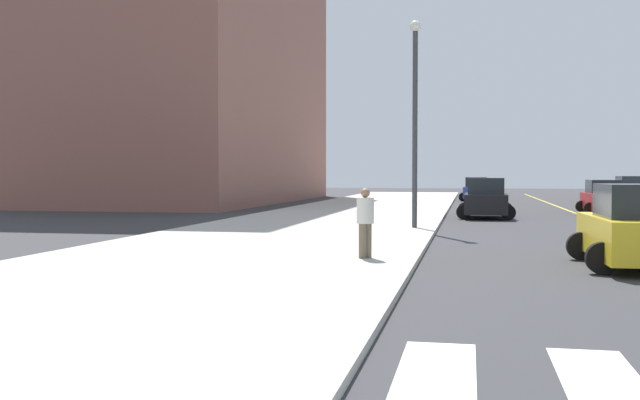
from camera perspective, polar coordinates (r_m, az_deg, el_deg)
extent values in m
cube|color=#B2ADA3|center=(24.78, -3.12, -3.04)|extent=(10.00, 120.00, 0.15)
cube|color=silver|center=(8.21, 8.85, -14.07)|extent=(0.90, 4.00, 0.01)
cube|color=silver|center=(8.32, 21.71, -13.96)|extent=(0.90, 4.00, 0.01)
cube|color=yellow|center=(44.33, 19.25, -0.98)|extent=(0.16, 80.00, 0.01)
cube|color=#885548|center=(61.11, -10.07, 12.19)|extent=(16.00, 32.00, 26.09)
cube|color=red|center=(44.40, 21.22, -0.10)|extent=(2.03, 4.33, 0.92)
cube|color=#1E2328|center=(44.63, 21.17, 0.97)|extent=(1.68, 2.18, 0.78)
cylinder|color=black|center=(42.93, 20.25, -0.63)|extent=(0.70, 0.24, 0.69)
cylinder|color=black|center=(43.31, 22.83, -0.64)|extent=(0.70, 0.24, 0.69)
cylinder|color=black|center=(45.55, 19.68, -0.48)|extent=(0.70, 0.24, 0.69)
cylinder|color=black|center=(45.91, 22.12, -0.49)|extent=(0.70, 0.24, 0.69)
cube|color=#2D479E|center=(62.13, 12.07, 0.60)|extent=(2.18, 4.49, 0.95)
cube|color=#1E2328|center=(61.86, 12.06, 1.38)|extent=(1.77, 2.28, 0.80)
cylinder|color=black|center=(63.48, 13.03, 0.29)|extent=(0.72, 0.26, 0.71)
cylinder|color=black|center=(63.55, 11.19, 0.31)|extent=(0.72, 0.26, 0.71)
cylinder|color=black|center=(60.75, 12.98, 0.21)|extent=(0.72, 0.26, 0.71)
cylinder|color=black|center=(60.82, 11.06, 0.23)|extent=(0.72, 0.26, 0.71)
cube|color=gold|center=(19.32, 23.38, -2.66)|extent=(2.16, 4.59, 0.97)
cube|color=#1E2328|center=(19.00, 23.60, -0.10)|extent=(1.78, 2.31, 0.82)
cylinder|color=black|center=(20.52, 19.61, -3.40)|extent=(0.74, 0.25, 0.74)
cylinder|color=black|center=(17.76, 21.09, -4.25)|extent=(0.74, 0.25, 0.74)
cube|color=black|center=(38.35, 12.75, -0.26)|extent=(2.14, 4.63, 0.99)
cube|color=#1E2328|center=(38.05, 12.77, 1.06)|extent=(1.78, 2.32, 0.83)
cylinder|color=black|center=(39.81, 14.26, -0.73)|extent=(0.75, 0.25, 0.75)
cylinder|color=black|center=(39.80, 11.20, -0.71)|extent=(0.75, 0.25, 0.75)
cylinder|color=black|center=(36.96, 14.42, -0.95)|extent=(0.75, 0.25, 0.75)
cylinder|color=black|center=(36.95, 11.12, -0.92)|extent=(0.75, 0.25, 0.75)
cube|color=#B7B7BC|center=(55.47, 23.14, 0.35)|extent=(2.17, 4.70, 1.00)
cube|color=#1E2328|center=(55.73, 23.09, 1.28)|extent=(1.81, 2.36, 0.85)
cylinder|color=black|center=(53.84, 22.34, -0.10)|extent=(0.76, 0.25, 0.76)
cylinder|color=black|center=(56.69, 21.76, 0.01)|extent=(0.76, 0.25, 0.76)
cylinder|color=brown|center=(18.47, 3.34, -3.20)|extent=(0.20, 0.20, 0.87)
cylinder|color=brown|center=(18.60, 3.73, -3.16)|extent=(0.20, 0.20, 0.87)
cylinder|color=beige|center=(18.48, 3.54, -0.82)|extent=(0.44, 0.44, 0.66)
sphere|color=#936B4C|center=(18.46, 3.54, 0.56)|extent=(0.24, 0.24, 0.24)
cylinder|color=#38383D|center=(29.13, 7.39, 5.48)|extent=(0.20, 0.20, 7.74)
sphere|color=silver|center=(29.64, 7.43, 13.25)|extent=(0.44, 0.44, 0.44)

